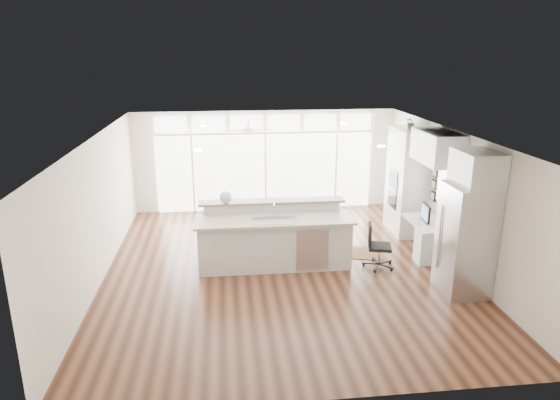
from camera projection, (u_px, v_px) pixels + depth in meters
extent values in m
cube|color=#3E2013|center=(283.00, 268.00, 10.09)|extent=(7.00, 8.00, 0.02)
cube|color=white|center=(283.00, 136.00, 9.30)|extent=(7.00, 8.00, 0.02)
cube|color=silver|center=(265.00, 161.00, 13.50)|extent=(7.00, 0.04, 2.70)
cube|color=silver|center=(324.00, 305.00, 5.89)|extent=(7.00, 0.04, 2.70)
cube|color=silver|center=(97.00, 211.00, 9.31)|extent=(0.04, 8.00, 2.70)
cube|color=silver|center=(455.00, 199.00, 10.08)|extent=(0.04, 8.00, 2.70)
cube|color=silver|center=(265.00, 172.00, 13.53)|extent=(5.80, 0.06, 2.08)
cube|color=silver|center=(265.00, 123.00, 13.14)|extent=(5.90, 0.06, 0.40)
cube|color=white|center=(447.00, 185.00, 10.30)|extent=(0.04, 0.85, 0.85)
cube|color=white|center=(248.00, 126.00, 11.97)|extent=(1.16, 1.16, 0.32)
cube|color=#F2EACD|center=(282.00, 135.00, 9.50)|extent=(3.40, 3.00, 0.02)
cube|color=silver|center=(407.00, 181.00, 11.78)|extent=(0.64, 1.20, 2.50)
cube|color=silver|center=(427.00, 239.00, 10.61)|extent=(0.72, 1.30, 0.76)
cube|color=silver|center=(437.00, 147.00, 10.04)|extent=(0.64, 1.30, 0.64)
cube|color=#B9B9BE|center=(466.00, 240.00, 8.85)|extent=(0.76, 0.90, 2.00)
cube|color=silver|center=(477.00, 168.00, 8.48)|extent=(0.64, 0.90, 0.60)
cube|color=black|center=(434.00, 184.00, 10.93)|extent=(0.06, 0.22, 0.80)
cube|color=silver|center=(274.00, 237.00, 10.01)|extent=(3.16, 1.22, 1.25)
cube|color=#3B2512|center=(360.00, 253.00, 10.82)|extent=(1.10, 0.91, 0.01)
cube|color=black|center=(380.00, 246.00, 9.99)|extent=(0.57, 0.54, 0.91)
sphere|color=silver|center=(226.00, 197.00, 10.07)|extent=(0.28, 0.28, 0.26)
cube|color=black|center=(426.00, 213.00, 10.43)|extent=(0.13, 0.50, 0.41)
cube|color=silver|center=(417.00, 222.00, 10.47)|extent=(0.13, 0.30, 0.01)
imported|color=#355A26|center=(411.00, 124.00, 11.39)|extent=(0.29, 0.31, 0.23)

